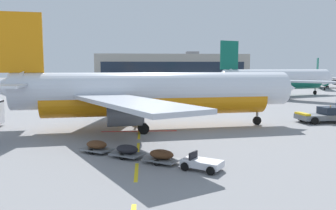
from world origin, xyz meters
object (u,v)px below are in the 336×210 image
object	(u,v)px
baggage_train	(144,153)
airliner_foreground	(153,93)
airliner_far_center	(321,78)
pushback_tug	(324,115)
airliner_mid_left	(277,79)

from	to	relation	value
baggage_train	airliner_foreground	bearing A→B (deg)	85.77
airliner_far_center	baggage_train	size ratio (longest dim) A/B	2.78
pushback_tug	baggage_train	bearing A→B (deg)	-144.29
airliner_far_center	baggage_train	xyz separation A→B (m)	(-59.25, -85.70, -2.84)
airliner_mid_left	airliner_far_center	bearing A→B (deg)	48.34
airliner_foreground	baggage_train	distance (m)	13.49
airliner_foreground	pushback_tug	bearing A→B (deg)	7.86
airliner_mid_left	pushback_tug	bearing A→B (deg)	-103.73
baggage_train	pushback_tug	bearing A→B (deg)	35.71
airliner_mid_left	baggage_train	bearing A→B (deg)	-120.06
airliner_foreground	airliner_mid_left	distance (m)	51.74
airliner_mid_left	baggage_train	world-z (taller)	airliner_mid_left
pushback_tug	airliner_mid_left	bearing A→B (deg)	76.27
airliner_foreground	airliner_far_center	size ratio (longest dim) A/B	1.20
pushback_tug	baggage_train	size ratio (longest dim) A/B	0.60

